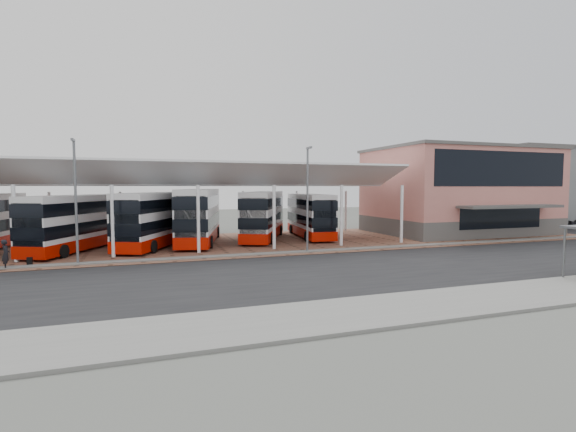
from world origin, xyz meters
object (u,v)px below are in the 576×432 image
Objects in this scene: bus_2 at (156,220)px; pedestrian at (6,254)px; bus_3 at (199,216)px; bus_4 at (263,216)px; bus_5 at (310,216)px; bus_1 at (76,223)px; terminal at (459,190)px.

bus_2 is 6.14× the size of pedestrian.
bus_2 is 0.92× the size of bus_3.
bus_4 is at bearing -81.85° from pedestrian.
bus_3 is 11.02m from bus_5.
bus_1 is 6.03m from bus_2.
bus_1 is 5.91× the size of pedestrian.
bus_3 is at bearing 179.37° from terminal.
pedestrian is (-18.82, -8.80, -1.36)m from bus_4.
bus_5 is at bearing 176.22° from terminal.
bus_3 is 6.14m from bus_4.
bus_1 is 20.85m from bus_5.
bus_2 is at bearing -69.07° from pedestrian.
bus_2 is (6.02, 0.34, 0.08)m from bus_1.
bus_2 is 0.99× the size of bus_4.
bus_5 is (10.98, 0.83, -0.26)m from bus_3.
bus_3 is (9.74, 1.52, 0.22)m from bus_1.
bus_4 reaches higher than pedestrian.
bus_5 is (-17.23, 1.14, -2.48)m from terminal.
pedestrian is (-12.72, -8.16, -1.48)m from bus_3.
bus_4 reaches higher than bus_5.
bus_4 is (6.11, 0.64, -0.12)m from bus_3.
bus_2 reaches higher than bus_5.
bus_3 reaches higher than pedestrian.
terminal is at bearing 3.47° from bus_5.
bus_3 reaches higher than bus_2.
terminal reaches higher than bus_2.
pedestrian is at bearing -117.03° from bus_2.
bus_1 is at bearing -178.18° from terminal.
bus_5 reaches higher than pedestrian.
bus_4 reaches higher than bus_1.
bus_5 is at bearing 32.87° from bus_2.
bus_2 is at bearing -144.76° from bus_4.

